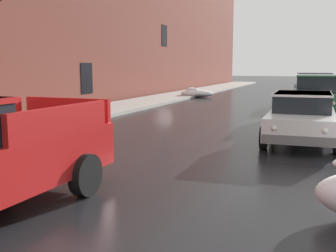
{
  "coord_description": "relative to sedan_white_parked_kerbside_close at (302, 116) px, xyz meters",
  "views": [
    {
      "loc": [
        3.28,
        2.79,
        2.16
      ],
      "look_at": [
        0.04,
        11.36,
        0.84
      ],
      "focal_mm": 44.06,
      "sensor_mm": 36.0,
      "label": 1
    }
  ],
  "objects": [
    {
      "name": "left_sidewalk_slab",
      "position": [
        -9.38,
        2.9,
        -0.68
      ],
      "size": [
        3.02,
        80.0,
        0.15
      ],
      "primitive_type": "cube",
      "color": "gray",
      "rests_on": "ground"
    },
    {
      "name": "suv_darkblue_parked_far_down_block",
      "position": [
        -0.02,
        12.04,
        0.24
      ],
      "size": [
        2.43,
        4.91,
        1.82
      ],
      "color": "navy",
      "rests_on": "ground"
    },
    {
      "name": "snow_bank_mid_block_left",
      "position": [
        -7.98,
        15.78,
        -0.46
      ],
      "size": [
        2.38,
        1.12,
        0.71
      ],
      "color": "white",
      "rests_on": "ground"
    },
    {
      "name": "suv_green_parked_kerbside_mid",
      "position": [
        0.25,
        6.05,
        0.23
      ],
      "size": [
        2.13,
        4.39,
        1.82
      ],
      "color": "#1E5633",
      "rests_on": "ground"
    },
    {
      "name": "sedan_white_parked_kerbside_close",
      "position": [
        0.0,
        0.0,
        0.0
      ],
      "size": [
        2.05,
        4.43,
        1.42
      ],
      "color": "silver",
      "rests_on": "ground"
    }
  ]
}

